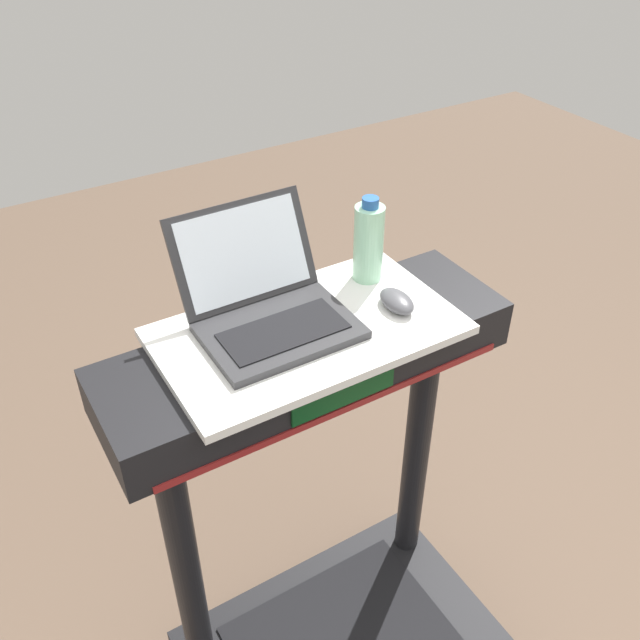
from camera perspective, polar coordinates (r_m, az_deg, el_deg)
The scene contains 4 objects.
desk_board at distance 1.46m, azimuth -1.02°, elevation -0.91°, with size 0.62×0.36×0.02m, color white.
laptop at distance 1.44m, azimuth -4.28°, elevation 1.27°, with size 0.31×0.31×0.22m.
computer_mouse at distance 1.51m, azimuth 6.27°, elevation 1.54°, with size 0.06×0.10×0.03m, color #4C4C51.
water_bottle at distance 1.56m, azimuth 3.97°, elevation 6.36°, with size 0.07×0.07×0.20m.
Camera 1 is at (-0.58, -0.31, 1.97)m, focal length 39.29 mm.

